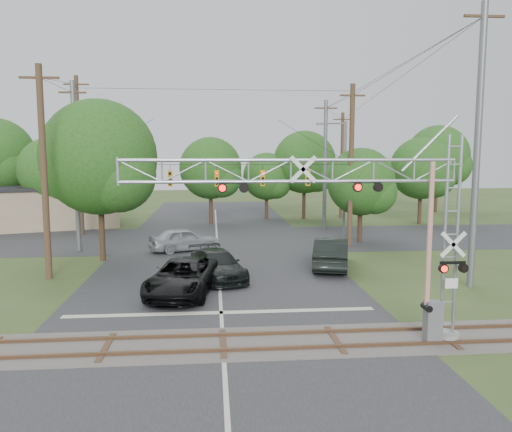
{
  "coord_description": "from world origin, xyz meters",
  "views": [
    {
      "loc": [
        -0.31,
        -14.76,
        6.59
      ],
      "look_at": [
        1.64,
        7.5,
        3.84
      ],
      "focal_mm": 35.0,
      "sensor_mm": 36.0,
      "label": 1
    }
  ],
  "objects": [
    {
      "name": "pickup_black",
      "position": [
        -1.75,
        8.55,
        0.83
      ],
      "size": [
        3.79,
        6.37,
        1.66
      ],
      "primitive_type": "imported",
      "rotation": [
        0.0,
        0.0,
        -0.18
      ],
      "color": "black",
      "rests_on": "ground"
    },
    {
      "name": "ground",
      "position": [
        0.0,
        0.0,
        0.0
      ],
      "size": [
        160.0,
        160.0,
        0.0
      ],
      "primitive_type": "plane",
      "color": "#344520",
      "rests_on": "ground"
    },
    {
      "name": "road_cross",
      "position": [
        0.0,
        24.0,
        0.01
      ],
      "size": [
        90.0,
        12.0,
        0.02
      ],
      "primitive_type": "cube",
      "color": "#28282A",
      "rests_on": "ground"
    },
    {
      "name": "sedan_silver",
      "position": [
        -2.27,
        19.38,
        0.81
      ],
      "size": [
        5.12,
        3.54,
        1.62
      ],
      "primitive_type": "imported",
      "rotation": [
        0.0,
        0.0,
        1.95
      ],
      "color": "#929499",
      "rests_on": "ground"
    },
    {
      "name": "railroad_track",
      "position": [
        0.0,
        2.0,
        0.03
      ],
      "size": [
        90.0,
        3.2,
        0.17
      ],
      "color": "#534D48",
      "rests_on": "ground"
    },
    {
      "name": "suv_dark",
      "position": [
        6.57,
        13.36,
        0.9
      ],
      "size": [
        3.24,
        5.74,
        1.79
      ],
      "primitive_type": "imported",
      "rotation": [
        0.0,
        0.0,
        2.88
      ],
      "color": "black",
      "rests_on": "ground"
    },
    {
      "name": "car_dark",
      "position": [
        -0.1,
        11.34,
        0.76
      ],
      "size": [
        3.58,
        5.65,
        1.52
      ],
      "primitive_type": "imported",
      "rotation": [
        0.0,
        0.0,
        0.3
      ],
      "color": "black",
      "rests_on": "ground"
    },
    {
      "name": "traffic_signal_span",
      "position": [
        0.93,
        20.0,
        5.63
      ],
      "size": [
        19.34,
        0.36,
        11.5
      ],
      "color": "slate",
      "rests_on": "ground"
    },
    {
      "name": "treeline",
      "position": [
        -0.01,
        31.98,
        5.79
      ],
      "size": [
        54.56,
        31.19,
        10.06
      ],
      "color": "#3B281A",
      "rests_on": "ground"
    },
    {
      "name": "crossing_gantry",
      "position": [
        4.5,
        1.64,
        4.55
      ],
      "size": [
        11.83,
        0.93,
        7.27
      ],
      "color": "gray",
      "rests_on": "ground"
    },
    {
      "name": "streetlight",
      "position": [
        10.09,
        24.47,
        5.18
      ],
      "size": [
        2.47,
        0.26,
        9.26
      ],
      "color": "slate",
      "rests_on": "ground"
    },
    {
      "name": "commercial_building",
      "position": [
        -17.42,
        32.13,
        1.9
      ],
      "size": [
        17.98,
        12.81,
        3.78
      ],
      "rotation": [
        0.0,
        0.0,
        0.31
      ],
      "color": "#917861",
      "rests_on": "ground"
    },
    {
      "name": "utility_poles",
      "position": [
        3.0,
        22.13,
        6.17
      ],
      "size": [
        26.27,
        28.13,
        13.79
      ],
      "color": "#432D1E",
      "rests_on": "ground"
    },
    {
      "name": "road_main",
      "position": [
        0.0,
        10.0,
        0.01
      ],
      "size": [
        14.0,
        90.0,
        0.02
      ],
      "primitive_type": "cube",
      "color": "#28282A",
      "rests_on": "ground"
    }
  ]
}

